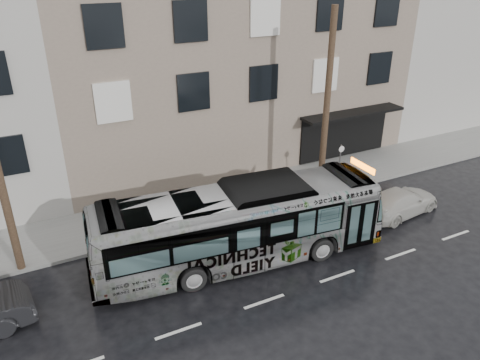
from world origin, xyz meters
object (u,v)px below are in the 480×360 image
(white_sedan, at_px, (400,202))
(sign_post, at_px, (339,167))
(utility_pole_front, at_px, (327,107))
(bus, at_px, (239,225))

(white_sedan, bearing_deg, sign_post, 12.25)
(sign_post, height_order, white_sedan, sign_post)
(utility_pole_front, distance_m, white_sedan, 5.62)
(sign_post, bearing_deg, utility_pole_front, 180.00)
(bus, bearing_deg, sign_post, -60.72)
(utility_pole_front, distance_m, bus, 7.55)
(utility_pole_front, bearing_deg, sign_post, 0.00)
(utility_pole_front, relative_size, sign_post, 3.75)
(bus, height_order, white_sedan, bus)
(utility_pole_front, xyz_separation_m, white_sedan, (2.26, -3.20, -4.03))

